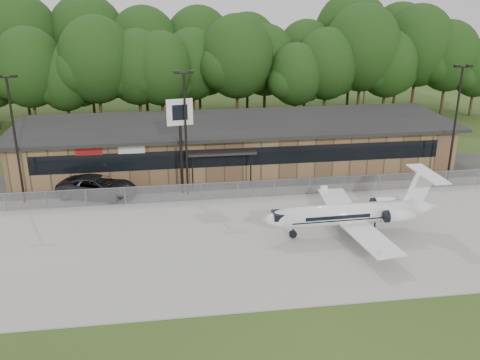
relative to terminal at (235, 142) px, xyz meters
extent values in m
plane|color=#2A4518|center=(0.00, -23.94, -2.18)|extent=(160.00, 160.00, 0.00)
cube|color=#9E9B93|center=(0.00, -15.94, -2.14)|extent=(64.00, 18.00, 0.08)
cube|color=#383835|center=(0.00, -4.44, -2.15)|extent=(50.00, 9.00, 0.06)
cube|color=olive|center=(0.00, 0.06, -0.18)|extent=(40.00, 10.00, 4.00)
cube|color=black|center=(0.00, -4.96, 0.12)|extent=(36.00, 0.08, 1.60)
cube|color=black|center=(0.00, -0.44, 1.97)|extent=(41.00, 11.50, 0.30)
cube|color=black|center=(-2.00, -5.54, 0.82)|extent=(6.00, 1.60, 0.20)
cube|color=maroon|center=(-13.00, -4.99, 1.22)|extent=(2.20, 0.06, 0.70)
cube|color=silver|center=(-9.50, -4.99, 1.22)|extent=(2.20, 0.06, 0.70)
cube|color=gray|center=(0.00, -8.94, -1.43)|extent=(46.00, 0.03, 1.50)
cube|color=gray|center=(0.00, -8.94, -0.68)|extent=(46.00, 0.04, 0.04)
cylinder|color=gray|center=(22.00, 24.06, 10.32)|extent=(0.20, 0.20, 25.00)
cylinder|color=black|center=(-18.00, -7.44, 2.82)|extent=(0.18, 0.18, 10.00)
cube|color=black|center=(-18.00, -7.44, 7.87)|extent=(1.20, 0.12, 0.12)
cube|color=black|center=(-17.45, -7.44, 7.94)|extent=(0.45, 0.30, 0.22)
cylinder|color=black|center=(-5.00, -7.44, 2.82)|extent=(0.18, 0.18, 10.00)
cube|color=black|center=(-5.00, -7.44, 7.87)|extent=(1.20, 0.12, 0.12)
cube|color=black|center=(-5.55, -7.44, 7.94)|extent=(0.45, 0.30, 0.22)
cube|color=black|center=(-4.45, -7.44, 7.94)|extent=(0.45, 0.30, 0.22)
cylinder|color=black|center=(18.00, -7.44, 2.82)|extent=(0.18, 0.18, 10.00)
cube|color=black|center=(18.00, -7.44, 7.87)|extent=(1.20, 0.12, 0.12)
cube|color=black|center=(17.45, -7.44, 7.94)|extent=(0.45, 0.30, 0.22)
cube|color=black|center=(18.55, -7.44, 7.94)|extent=(0.45, 0.30, 0.22)
cylinder|color=white|center=(5.50, -16.65, -0.63)|extent=(9.10, 1.68, 1.45)
cone|color=white|center=(0.06, -16.79, -0.63)|extent=(1.85, 1.50, 1.45)
cone|color=white|center=(11.03, -16.51, -0.50)|extent=(2.03, 1.50, 1.45)
cube|color=white|center=(6.03, -19.63, -1.04)|extent=(2.13, 5.49, 0.11)
cube|color=white|center=(5.88, -13.65, -1.04)|extent=(2.13, 5.49, 0.11)
cylinder|color=white|center=(8.79, -17.70, -0.50)|extent=(2.01, 0.87, 0.82)
cylinder|color=white|center=(8.73, -15.44, -0.50)|extent=(2.01, 0.87, 0.82)
cube|color=white|center=(10.57, -16.53, 0.82)|extent=(2.23, 0.18, 2.73)
cube|color=white|center=(11.12, -16.51, 1.95)|extent=(1.28, 4.20, 0.09)
cube|color=black|center=(0.70, -16.77, -0.38)|extent=(0.93, 1.11, 0.45)
cube|color=black|center=(7.13, -16.61, -1.86)|extent=(0.78, 2.19, 0.63)
cylinder|color=black|center=(1.69, -16.75, -1.86)|extent=(0.56, 0.56, 0.20)
imported|color=#2D2C2F|center=(-12.32, -6.86, -1.29)|extent=(7.01, 4.80, 1.78)
cylinder|color=black|center=(-5.41, -7.14, 1.63)|extent=(0.26, 0.26, 7.61)
cube|color=silver|center=(-5.41, -7.14, 4.77)|extent=(2.11, 0.56, 2.09)
cube|color=black|center=(-5.39, -7.26, 4.77)|extent=(1.23, 0.23, 1.24)
camera|label=1|loc=(-6.65, -48.89, 14.32)|focal=40.00mm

